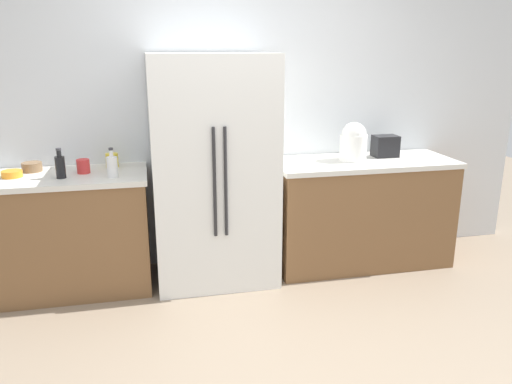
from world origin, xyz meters
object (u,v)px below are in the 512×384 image
Objects in this scene: bottle_b at (112,166)px; refrigerator at (214,171)px; rice_cooker at (354,142)px; bottle_a at (60,166)px; toaster at (385,146)px; bowl_b at (32,167)px; bowl_a at (12,174)px; cup_b at (112,160)px; cup_a at (83,166)px.

refrigerator is at bearing 9.01° from bottle_b.
rice_cooker is 1.45× the size of bottle_a.
toaster is at bearing 13.04° from rice_cooker.
bottle_b is at bearing -27.44° from bowl_b.
bowl_b is at bearing 176.58° from rice_cooker.
toaster is 2.59m from bottle_a.
refrigerator is at bearing -175.41° from toaster.
bowl_a is at bearing 167.56° from bottle_b.
bottle_a is at bearing -140.39° from cup_b.
bowl_b is at bearing 171.77° from refrigerator.
cup_a is at bearing 40.14° from bottle_a.
bowl_b is (-2.82, 0.08, -0.06)m from toaster.
bottle_a is at bearing -16.38° from bowl_a.
bottle_b is 1.47× the size of bowl_b.
rice_cooker is 2.26m from bottle_a.
cup_b is at bearing 93.40° from bottle_b.
rice_cooker reaches higher than bowl_a.
bottle_b is 0.68m from bowl_b.
toaster is 2.25m from cup_b.
cup_a is 0.71× the size of bowl_b.
cup_b is 0.58m from bowl_b.
toaster is at bearing 4.59° from refrigerator.
refrigerator is at bearing -15.79° from cup_b.
refrigerator is 0.96m from cup_a.
toaster reaches higher than bowl_a.
toaster is 2.93m from bowl_a.
rice_cooker is 2.94× the size of cup_b.
refrigerator is at bearing -177.80° from rice_cooker.
refrigerator is 0.79m from cup_b.
bottle_a reaches higher than bowl_a.
rice_cooker is at bearing -5.07° from cup_b.
bowl_b is at bearing -177.91° from cup_b.
cup_a is at bearing 141.56° from bottle_b.
bottle_a reaches higher than bottle_b.
bottle_a is 0.19m from cup_a.
cup_b is (-2.24, 0.10, -0.04)m from toaster.
rice_cooker is at bearing -3.42° from bowl_b.
bowl_a is (-1.45, 0.04, 0.05)m from refrigerator.
bowl_b reaches higher than bowl_a.
toaster is (1.48, 0.12, 0.11)m from refrigerator.
bottle_a is 0.44m from cup_b.
rice_cooker is at bearing 4.87° from bottle_b.
toaster is at bearing 4.06° from bottle_a.
rice_cooker is 1.47× the size of bottle_b.
bottle_a reaches higher than cup_b.
cup_b is 0.74× the size of bowl_b.
toaster is at bearing -2.45° from cup_b.
bowl_a is at bearing 178.48° from refrigerator.
cup_a is at bearing -140.76° from cup_b.
bottle_a is 2.03× the size of cup_b.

